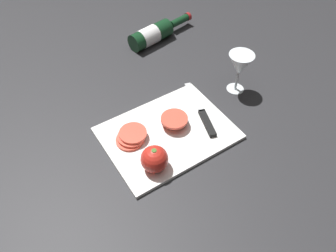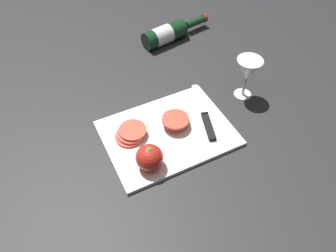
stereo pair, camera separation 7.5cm
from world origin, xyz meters
TOP-DOWN VIEW (x-y plane):
  - ground_plane at (0.00, 0.00)m, footprint 3.00×3.00m
  - cutting_board at (0.05, -0.00)m, footprint 0.40×0.30m
  - wine_bottle at (0.28, 0.46)m, footprint 0.32×0.11m
  - wine_glass at (0.37, 0.05)m, footprint 0.09×0.09m
  - whole_tomato at (-0.05, -0.09)m, footprint 0.08×0.08m
  - knife at (0.18, -0.02)m, footprint 0.10×0.26m
  - tomato_slice_stack_near at (0.09, 0.02)m, footprint 0.10×0.11m
  - tomato_slice_stack_far at (-0.06, 0.04)m, footprint 0.10×0.09m

SIDE VIEW (x-z plane):
  - ground_plane at x=0.00m, z-range 0.00..0.00m
  - cutting_board at x=0.05m, z-range 0.00..0.01m
  - knife at x=0.18m, z-range 0.01..0.03m
  - tomato_slice_stack_far at x=-0.06m, z-range 0.01..0.04m
  - tomato_slice_stack_near at x=0.09m, z-range 0.01..0.05m
  - wine_bottle at x=0.28m, z-range 0.00..0.07m
  - whole_tomato at x=-0.05m, z-range 0.01..0.09m
  - wine_glass at x=0.37m, z-range 0.03..0.18m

